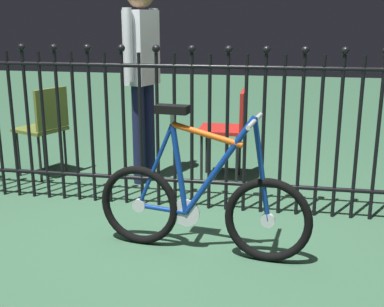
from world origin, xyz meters
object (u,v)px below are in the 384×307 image
chair_olive (45,123)px  person_visitor (142,63)px  bicycle (201,204)px  chair_red (230,125)px

chair_olive → person_visitor: 1.08m
bicycle → chair_olive: 2.11m
bicycle → person_visitor: bearing=119.1°
bicycle → chair_olive: bicycle is taller
bicycle → chair_red: (0.01, 1.50, 0.20)m
bicycle → person_visitor: person_visitor is taller
person_visitor → chair_olive: bearing=-177.9°
bicycle → person_visitor: (-0.74, 1.33, 0.74)m
bicycle → chair_red: 1.51m
person_visitor → chair_red: bearing=12.7°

